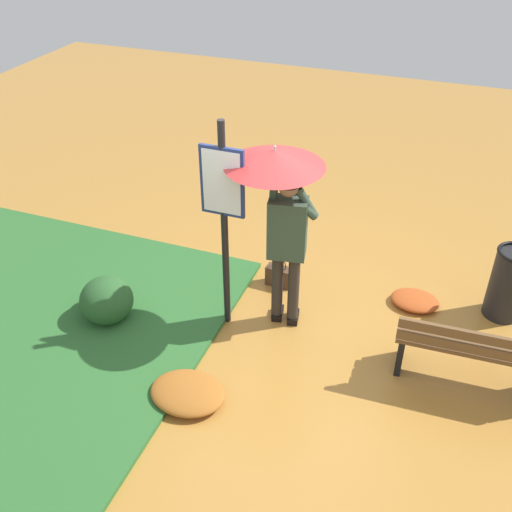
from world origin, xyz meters
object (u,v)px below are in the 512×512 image
at_px(person_with_umbrella, 280,194).
at_px(trash_bin, 509,283).
at_px(info_sign_post, 223,205).
at_px(handbag, 279,276).
at_px(park_bench, 473,353).

bearing_deg(person_with_umbrella, trash_bin, -157.36).
distance_m(info_sign_post, handbag, 1.59).
height_order(person_with_umbrella, handbag, person_with_umbrella).
height_order(info_sign_post, handbag, info_sign_post).
bearing_deg(person_with_umbrella, info_sign_post, 23.72).
height_order(info_sign_post, park_bench, info_sign_post).
height_order(person_with_umbrella, park_bench, person_with_umbrella).
height_order(person_with_umbrella, info_sign_post, info_sign_post).
height_order(handbag, park_bench, park_bench).
relative_size(info_sign_post, park_bench, 1.64).
bearing_deg(info_sign_post, handbag, -110.87).
bearing_deg(park_bench, trash_bin, -103.24).
relative_size(person_with_umbrella, handbag, 5.53).
distance_m(person_with_umbrella, park_bench, 2.33).
relative_size(handbag, park_bench, 0.26).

